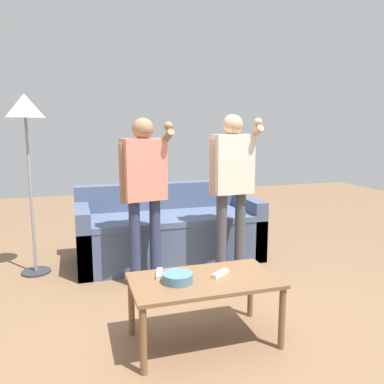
{
  "coord_description": "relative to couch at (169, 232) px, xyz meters",
  "views": [
    {
      "loc": [
        -0.81,
        -2.55,
        1.44
      ],
      "look_at": [
        0.08,
        0.31,
        0.94
      ],
      "focal_mm": 36.08,
      "sensor_mm": 36.0,
      "label": 1
    }
  ],
  "objects": [
    {
      "name": "ground_plane",
      "position": [
        -0.17,
        -1.46,
        -0.31
      ],
      "size": [
        12.0,
        12.0,
        0.0
      ],
      "primitive_type": "plane",
      "color": "brown"
    },
    {
      "name": "couch",
      "position": [
        0.0,
        0.0,
        0.0
      ],
      "size": [
        1.96,
        0.83,
        0.81
      ],
      "color": "#475675",
      "rests_on": "ground"
    },
    {
      "name": "coffee_table",
      "position": [
        -0.17,
        -1.71,
        0.09
      ],
      "size": [
        0.98,
        0.53,
        0.45
      ],
      "color": "brown",
      "rests_on": "ground"
    },
    {
      "name": "snack_bowl",
      "position": [
        -0.36,
        -1.72,
        0.17
      ],
      "size": [
        0.2,
        0.2,
        0.06
      ],
      "primitive_type": "cylinder",
      "color": "teal",
      "rests_on": "coffee_table"
    },
    {
      "name": "game_remote_nunchuk",
      "position": [
        -0.37,
        -1.73,
        0.17
      ],
      "size": [
        0.06,
        0.09,
        0.05
      ],
      "color": "white",
      "rests_on": "coffee_table"
    },
    {
      "name": "floor_lamp",
      "position": [
        -1.38,
        -0.03,
        1.22
      ],
      "size": [
        0.36,
        0.36,
        1.75
      ],
      "color": "#2D2D33",
      "rests_on": "ground"
    },
    {
      "name": "player_left",
      "position": [
        -0.37,
        -0.62,
        0.65
      ],
      "size": [
        0.47,
        0.29,
        1.53
      ],
      "color": "#2D3856",
      "rests_on": "ground"
    },
    {
      "name": "player_right",
      "position": [
        0.47,
        -0.63,
        0.68
      ],
      "size": [
        0.47,
        0.3,
        1.56
      ],
      "color": "#47474C",
      "rests_on": "ground"
    },
    {
      "name": "game_remote_wand_near",
      "position": [
        -0.45,
        -1.57,
        0.16
      ],
      "size": [
        0.07,
        0.16,
        0.03
      ],
      "color": "white",
      "rests_on": "coffee_table"
    },
    {
      "name": "game_remote_wand_far",
      "position": [
        -0.05,
        -1.69,
        0.16
      ],
      "size": [
        0.15,
        0.12,
        0.03
      ],
      "color": "white",
      "rests_on": "coffee_table"
    }
  ]
}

